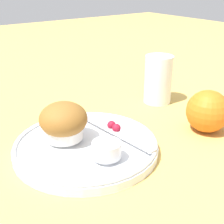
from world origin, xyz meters
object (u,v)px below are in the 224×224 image
object	(u,v)px
orange_fruit	(208,111)
muffin	(64,122)
butter_knife	(112,130)
juice_glass	(158,79)

from	to	relation	value
orange_fruit	muffin	bearing A→B (deg)	-111.92
butter_knife	orange_fruit	distance (m)	0.18
orange_fruit	juice_glass	size ratio (longest dim) A/B	0.74
juice_glass	butter_knife	bearing A→B (deg)	-65.24
muffin	juice_glass	world-z (taller)	juice_glass
muffin	butter_knife	size ratio (longest dim) A/B	0.41
butter_knife	juice_glass	distance (m)	0.22
muffin	juice_glass	distance (m)	0.28
muffin	butter_knife	world-z (taller)	muffin
butter_knife	orange_fruit	world-z (taller)	orange_fruit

